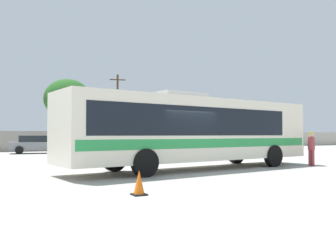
{
  "coord_description": "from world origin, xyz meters",
  "views": [
    {
      "loc": [
        -7.53,
        -12.86,
        1.55
      ],
      "look_at": [
        1.2,
        3.69,
        2.0
      ],
      "focal_mm": 38.24,
      "sensor_mm": 36.0,
      "label": 1
    }
  ],
  "objects": [
    {
      "name": "roadside_tree_midright",
      "position": [
        0.64,
        25.34,
        5.31
      ],
      "size": [
        4.89,
        4.89,
        7.4
      ],
      "color": "brown",
      "rests_on": "ground_plane"
    },
    {
      "name": "ground_plane",
      "position": [
        0.0,
        10.0,
        0.0
      ],
      "size": [
        300.0,
        300.0,
        0.0
      ],
      "primitive_type": "plane",
      "color": "#A3A099"
    },
    {
      "name": "perimeter_wall",
      "position": [
        0.0,
        22.45,
        0.94
      ],
      "size": [
        80.0,
        0.3,
        1.88
      ],
      "primitive_type": "cube",
      "color": "#9E998C",
      "rests_on": "ground_plane"
    },
    {
      "name": "parked_car_third_maroon",
      "position": [
        1.93,
        18.75,
        0.77
      ],
      "size": [
        4.07,
        2.09,
        1.44
      ],
      "color": "maroon",
      "rests_on": "ground_plane"
    },
    {
      "name": "attendant_by_bus_door",
      "position": [
        7.06,
        -0.48,
        0.95
      ],
      "size": [
        0.4,
        0.4,
        1.67
      ],
      "color": "#99383D",
      "rests_on": "ground_plane"
    },
    {
      "name": "utility_pole_near",
      "position": [
        6.58,
        26.43,
        4.45
      ],
      "size": [
        1.77,
        0.57,
        8.52
      ],
      "color": "#4C3823",
      "rests_on": "ground_plane"
    },
    {
      "name": "traffic_cone_on_apron",
      "position": [
        -3.9,
        -4.39,
        0.31
      ],
      "size": [
        0.36,
        0.36,
        0.64
      ],
      "color": "black",
      "rests_on": "ground_plane"
    },
    {
      "name": "coach_bus_cream_green",
      "position": [
        0.9,
        0.72,
        1.8
      ],
      "size": [
        12.67,
        4.14,
        3.36
      ],
      "color": "silver",
      "rests_on": "ground_plane"
    },
    {
      "name": "parked_car_rightmost_dark_blue",
      "position": [
        7.42,
        17.88,
        0.79
      ],
      "size": [
        4.52,
        2.06,
        1.48
      ],
      "color": "navy",
      "rests_on": "ground_plane"
    },
    {
      "name": "parked_car_second_grey",
      "position": [
        -3.46,
        18.46,
        0.78
      ],
      "size": [
        4.22,
        2.27,
        1.47
      ],
      "color": "slate",
      "rests_on": "ground_plane"
    }
  ]
}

